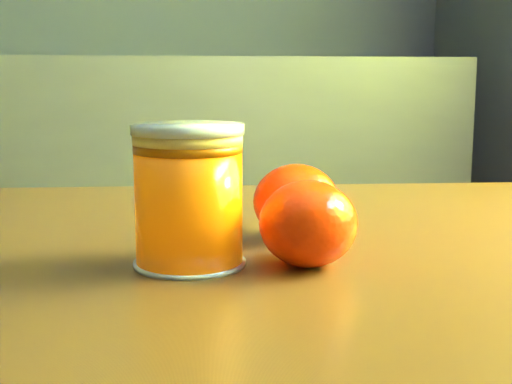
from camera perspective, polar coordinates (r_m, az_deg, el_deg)
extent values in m
cube|color=#5B3716|center=(0.56, 2.66, -6.89)|extent=(1.05, 0.81, 0.04)
cylinder|color=#FF6905|center=(0.52, -5.39, -1.05)|extent=(0.08, 0.08, 0.09)
cylinder|color=#FFD568|center=(0.51, -5.48, 4.26)|extent=(0.08, 0.08, 0.01)
cylinder|color=silver|center=(0.51, -5.49, 4.94)|extent=(0.08, 0.08, 0.01)
ellipsoid|color=#FF3205|center=(0.52, 4.20, -2.54)|extent=(0.08, 0.08, 0.06)
ellipsoid|color=#FF3205|center=(0.60, 3.24, -0.80)|extent=(0.09, 0.09, 0.06)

